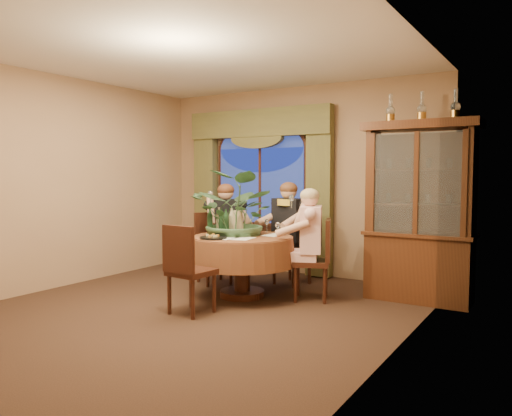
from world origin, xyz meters
The scene contains 37 objects.
floor centered at (0.00, 0.00, 0.00)m, with size 5.00×5.00×0.00m, color black.
wall_back centered at (0.00, 2.50, 1.40)m, with size 4.50×4.50×0.00m, color #936F50.
wall_right centered at (2.25, 0.00, 1.40)m, with size 5.00×5.00×0.00m, color #936F50.
ceiling centered at (0.00, 0.00, 2.80)m, with size 5.00×5.00×0.00m, color white.
window centered at (-0.60, 2.43, 1.30)m, with size 1.62×0.10×1.32m, color navy, non-canonical shape.
arched_transom centered at (-0.60, 2.43, 2.08)m, with size 1.60×0.06×0.44m, color navy, non-canonical shape.
drapery_left centered at (-1.63, 2.38, 1.18)m, with size 0.38×0.14×2.32m, color brown.
drapery_right centered at (0.43, 2.38, 1.18)m, with size 0.38×0.14×2.32m, color brown.
swag_valance centered at (-0.60, 2.35, 2.28)m, with size 2.45×0.16×0.42m, color brown, non-canonical shape.
dining_table centered at (0.11, 0.82, 0.38)m, with size 1.32×1.32×0.75m, color maroon.
china_cabinet centered at (2.00, 1.75, 1.06)m, with size 1.31×0.52×2.12m, color #3B1E11.
oil_lamp_left centered at (1.63, 1.75, 2.29)m, with size 0.11×0.11×0.34m, color #A5722D, non-canonical shape.
oil_lamp_center centered at (2.00, 1.75, 2.29)m, with size 0.11×0.11×0.34m, color #A5722D, non-canonical shape.
oil_lamp_right centered at (2.37, 1.75, 2.29)m, with size 0.11×0.11×0.34m, color #A5722D, non-canonical shape.
chair_right centered at (0.89, 1.13, 0.48)m, with size 0.42×0.42×0.96m, color black.
chair_back_right centered at (0.31, 1.77, 0.48)m, with size 0.42×0.42×0.96m, color black.
chair_back centered at (-0.62, 1.25, 0.48)m, with size 0.42×0.42×0.96m, color black.
chair_front_left centered at (0.05, -0.07, 0.48)m, with size 0.42×0.42×0.96m, color black.
person_pink centered at (0.89, 1.14, 0.67)m, with size 0.48×0.44×1.34m, color beige, non-canonical shape.
person_back centered at (-0.53, 1.39, 0.69)m, with size 0.49×0.45×1.37m, color black, non-canonical shape.
person_scarf centered at (0.31, 1.68, 0.70)m, with size 0.50×0.46×1.40m, color black, non-canonical shape.
stoneware_vase centered at (-0.02, 0.92, 0.90)m, with size 0.16×0.16×0.30m, color tan, non-canonical shape.
centerpiece_plant centered at (0.01, 0.91, 1.42)m, with size 1.08×1.20×0.94m, color #345434.
olive_bowl centered at (0.13, 0.78, 0.77)m, with size 0.15×0.15×0.05m, color #465829.
cheese_platter centered at (-0.03, 0.43, 0.76)m, with size 0.32×0.32×0.02m, color black.
wine_bottle_0 centered at (-0.31, 0.93, 0.92)m, with size 0.07×0.07×0.33m, color tan.
wine_bottle_1 centered at (-0.17, 0.99, 0.92)m, with size 0.07×0.07×0.33m, color black.
wine_bottle_2 centered at (-0.06, 0.73, 0.92)m, with size 0.07×0.07×0.33m, color black.
wine_bottle_3 centered at (-0.08, 0.88, 0.92)m, with size 0.07×0.07×0.33m, color tan.
wine_bottle_4 centered at (-0.30, 0.73, 0.92)m, with size 0.07×0.07×0.33m, color black.
wine_bottle_5 centered at (-0.19, 0.81, 0.92)m, with size 0.07×0.07×0.33m, color black.
tasting_paper_0 centered at (0.27, 0.61, 0.75)m, with size 0.21×0.30×0.00m, color white.
tasting_paper_1 centered at (0.42, 1.08, 0.75)m, with size 0.21×0.30×0.00m, color white.
tasting_paper_2 centered at (0.09, 0.55, 0.75)m, with size 0.21×0.30×0.00m, color white.
wine_glass_person_pink centered at (0.52, 0.99, 0.84)m, with size 0.07×0.07×0.18m, color silver, non-canonical shape.
wine_glass_person_back centered at (-0.21, 1.11, 0.84)m, with size 0.07×0.07×0.18m, color silver, non-canonical shape.
wine_glass_person_scarf centered at (0.21, 1.25, 0.84)m, with size 0.07×0.07×0.18m, color silver, non-canonical shape.
Camera 1 is at (3.43, -4.22, 1.51)m, focal length 35.00 mm.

